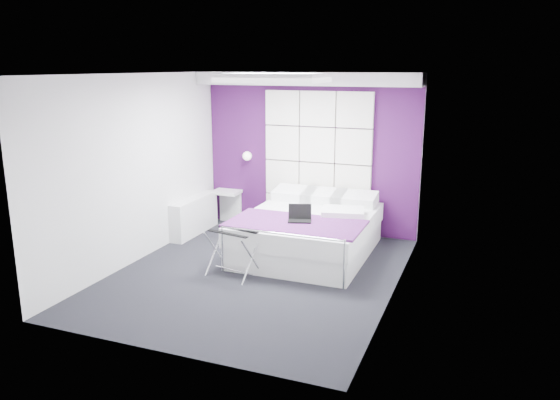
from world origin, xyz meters
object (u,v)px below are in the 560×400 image
(bed, at_px, (308,232))
(nightstand, at_px, (227,192))
(wall_lamp, at_px, (248,156))
(laptop, at_px, (301,217))
(luggage_rack, at_px, (233,253))
(radiator, at_px, (194,216))

(bed, distance_m, nightstand, 2.09)
(wall_lamp, relative_size, laptop, 0.48)
(nightstand, relative_size, laptop, 1.47)
(luggage_rack, distance_m, laptop, 1.06)
(radiator, bearing_deg, laptop, -18.79)
(radiator, distance_m, laptop, 2.25)
(wall_lamp, bearing_deg, bed, -35.60)
(wall_lamp, bearing_deg, luggage_rack, -70.47)
(bed, height_order, nightstand, bed)
(wall_lamp, relative_size, radiator, 0.12)
(laptop, bearing_deg, bed, 77.09)
(nightstand, bearing_deg, wall_lamp, 5.71)
(bed, bearing_deg, laptop, -85.64)
(wall_lamp, relative_size, bed, 0.07)
(bed, distance_m, laptop, 0.58)
(wall_lamp, height_order, bed, wall_lamp)
(radiator, relative_size, bed, 0.54)
(bed, bearing_deg, luggage_rack, -118.72)
(luggage_rack, relative_size, laptop, 1.95)
(luggage_rack, xyz_separation_m, laptop, (0.68, 0.72, 0.38))
(wall_lamp, relative_size, nightstand, 0.32)
(laptop, bearing_deg, radiator, 143.94)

